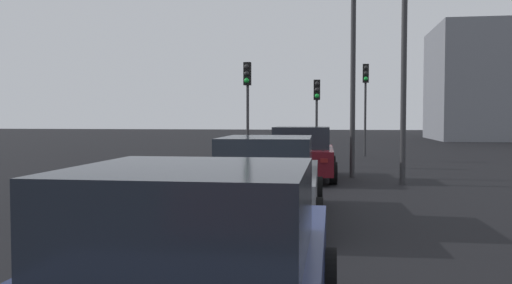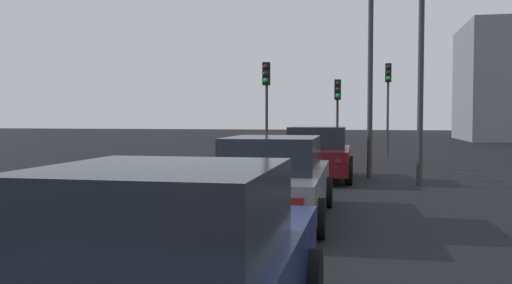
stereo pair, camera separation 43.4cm
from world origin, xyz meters
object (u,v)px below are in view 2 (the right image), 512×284
object	(u,v)px
car_navy_third	(169,271)
traffic_light_near_right	(266,91)
traffic_light_far_left	(338,102)
traffic_light_near_left	(388,90)
car_grey_second	(274,180)
street_lamp_far	(422,17)
car_maroon_lead	(318,154)
street_lamp_kerbside	(370,53)

from	to	relation	value
car_navy_third	traffic_light_near_right	bearing A→B (deg)	7.78
traffic_light_far_left	traffic_light_near_left	bearing A→B (deg)	130.79
car_grey_second	car_navy_third	world-z (taller)	car_navy_third
traffic_light_near_left	traffic_light_near_right	distance (m)	7.54
car_grey_second	street_lamp_far	world-z (taller)	street_lamp_far
car_maroon_lead	traffic_light_near_left	bearing A→B (deg)	-14.84
car_maroon_lead	car_grey_second	size ratio (longest dim) A/B	0.86
car_maroon_lead	traffic_light_near_right	world-z (taller)	traffic_light_near_right
car_grey_second	car_navy_third	size ratio (longest dim) A/B	1.20
car_navy_third	street_lamp_kerbside	bearing A→B (deg)	-6.96
street_lamp_far	car_maroon_lead	bearing A→B (deg)	72.42
traffic_light_far_left	traffic_light_near_right	bearing A→B (deg)	-45.39
car_grey_second	street_lamp_far	bearing A→B (deg)	-30.05
car_navy_third	traffic_light_far_left	size ratio (longest dim) A/B	1.13
car_navy_third	traffic_light_near_right	xyz separation A→B (m)	(17.01, 2.45, 2.18)
car_grey_second	traffic_light_far_left	xyz separation A→B (m)	(14.30, -0.39, 1.85)
traffic_light_far_left	street_lamp_far	size ratio (longest dim) A/B	0.45
car_maroon_lead	traffic_light_far_left	world-z (taller)	traffic_light_far_left
traffic_light_near_right	street_lamp_far	bearing A→B (deg)	48.81
traffic_light_near_left	car_grey_second	bearing A→B (deg)	-11.54
car_maroon_lead	traffic_light_far_left	distance (m)	7.85
car_navy_third	street_lamp_kerbside	world-z (taller)	street_lamp_kerbside
traffic_light_near_right	traffic_light_far_left	world-z (taller)	traffic_light_near_right
traffic_light_far_left	street_lamp_far	distance (m)	9.21
traffic_light_near_right	traffic_light_far_left	size ratio (longest dim) A/B	1.13
traffic_light_near_left	traffic_light_near_right	world-z (taller)	traffic_light_near_left
car_grey_second	street_lamp_kerbside	size ratio (longest dim) A/B	0.75
traffic_light_near_left	street_lamp_far	size ratio (longest dim) A/B	0.56
car_grey_second	street_lamp_far	size ratio (longest dim) A/B	0.61
traffic_light_near_left	traffic_light_far_left	xyz separation A→B (m)	(-2.48, 2.27, -0.63)
traffic_light_near_left	car_maroon_lead	bearing A→B (deg)	-16.15
traffic_light_near_left	car_navy_third	bearing A→B (deg)	-8.62
traffic_light_near_right	street_lamp_kerbside	distance (m)	5.50
car_navy_third	traffic_light_far_left	world-z (taller)	traffic_light_far_left
street_lamp_far	traffic_light_far_left	bearing A→B (deg)	17.70
car_grey_second	street_lamp_kerbside	distance (m)	8.20
street_lamp_kerbside	street_lamp_far	xyz separation A→B (m)	(-1.61, -1.36, 0.76)
traffic_light_near_left	street_lamp_far	bearing A→B (deg)	-0.15
traffic_light_near_right	car_grey_second	bearing A→B (deg)	14.92
car_navy_third	traffic_light_near_left	xyz separation A→B (m)	(22.76, -2.42, 2.48)
traffic_light_near_right	traffic_light_near_left	bearing A→B (deg)	143.22
car_grey_second	traffic_light_near_right	bearing A→B (deg)	9.77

